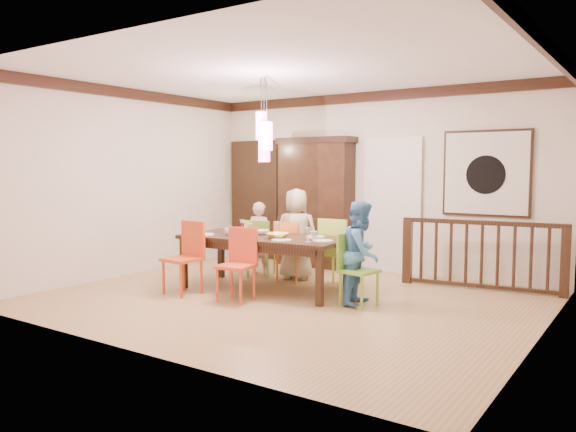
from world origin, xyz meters
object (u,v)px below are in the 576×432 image
Objects in this scene: dining_table at (265,242)px; chair_end_right at (359,265)px; chair_far_left at (261,244)px; person_end_right at (362,253)px; balustrade at (482,254)px; person_far_mid at (296,234)px; person_far_left at (259,238)px; china_hutch at (316,202)px.

chair_end_right is (1.47, -0.05, -0.17)m from dining_table.
chair_end_right is (2.10, -0.81, -0.00)m from chair_far_left.
chair_end_right is at bearing -178.45° from person_end_right.
balustrade is 2.65m from person_far_mid.
balustrade is at bearing -173.40° from person_far_left.
chair_far_left is 3.23m from balustrade.
dining_table is 3.00m from balustrade.
dining_table is 2.04× the size of person_far_left.
person_end_right is (2.19, -0.82, 0.07)m from person_far_left.
chair_far_left is 0.69× the size of person_end_right.
chair_far_left is at bearing 125.00° from dining_table.
dining_table is 1.71× the size of person_far_mid.
balustrade is (2.46, 1.70, -0.17)m from dining_table.
balustrade is at bearing -39.17° from person_end_right.
balustrade is (3.09, 0.94, -0.01)m from chair_far_left.
chair_end_right is 1.80m from person_far_mid.
chair_far_left is 1.43m from china_hutch.
balustrade reaches higher than dining_table.
dining_table is 1.07× the size of china_hutch.
balustrade is (0.99, 1.75, -0.00)m from chair_end_right.
person_far_left is at bearing -16.07° from person_far_mid.
person_far_left is (-2.20, 0.91, 0.07)m from chair_end_right.
chair_far_left is at bearing -5.96° from person_far_mid.
person_far_mid is at bearing 176.12° from chair_far_left.
person_end_right is (1.87, -2.00, -0.46)m from china_hutch.
china_hutch is 0.99× the size of balustrade.
balustrade is 3.31m from person_far_left.
dining_table is 1.00m from chair_far_left.
chair_end_right is at bearing -6.33° from dining_table.
person_end_right is at bearing 144.48° from chair_far_left.
china_hutch is at bearing -91.22° from person_far_mid.
dining_table is 2.13m from china_hutch.
chair_far_left is 2.25m from chair_end_right.
person_far_mid reaches higher than dining_table.
china_hutch is (-1.89, 2.09, 0.60)m from chair_end_right.
chair_far_left is 0.40× the size of china_hutch.
person_end_right is at bearing 151.40° from person_far_left.
china_hutch reaches higher than person_far_left.
china_hutch reaches higher than chair_end_right.
person_end_right is at bearing -2.75° from dining_table.
person_end_right reaches higher than chair_far_left.
dining_table is at bearing 113.07° from chair_far_left.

